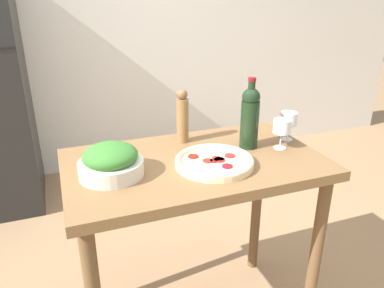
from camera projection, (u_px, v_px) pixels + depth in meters
The scene contains 8 objects.
wall_back at pixel (110, 28), 3.29m from camera, with size 6.40×0.06×2.60m.
prep_counter at pixel (195, 188), 1.67m from camera, with size 1.11×0.66×0.93m.
wine_bottle at pixel (250, 116), 1.69m from camera, with size 0.08×0.08×0.33m.
wine_glass_near at pixel (282, 128), 1.70m from camera, with size 0.08×0.08×0.14m.
wine_glass_far at pixel (289, 120), 1.80m from camera, with size 0.08×0.08×0.14m.
pepper_mill at pixel (182, 117), 1.77m from camera, with size 0.06×0.06×0.26m.
salad_bowl at pixel (111, 162), 1.46m from camera, with size 0.26×0.26×0.13m.
homemade_pizza at pixel (214, 162), 1.56m from camera, with size 0.33×0.33×0.03m.
Camera 1 is at (-0.53, -1.37, 1.61)m, focal length 35.00 mm.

